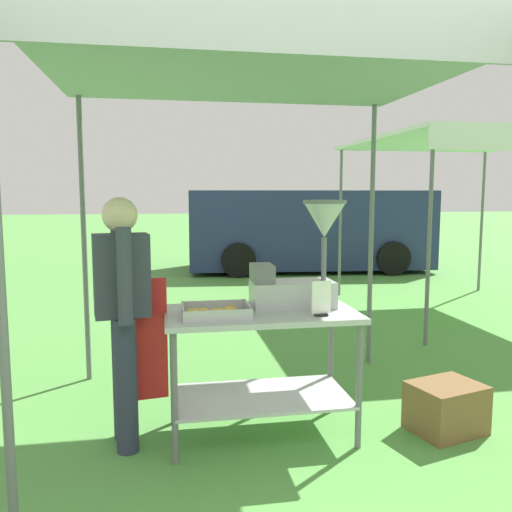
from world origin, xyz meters
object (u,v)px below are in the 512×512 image
at_px(donut_tray, 216,313).
at_px(neighbour_tent, 468,144).
at_px(van_navy, 309,229).
at_px(menu_sign, 321,301).
at_px(stall_canopy, 259,73).
at_px(vendor, 124,309).
at_px(donut_cart, 261,344).
at_px(donut_fryer, 303,264).
at_px(supply_crate, 446,408).

distance_m(donut_tray, neighbour_tent, 5.10).
xyz_separation_m(donut_tray, van_navy, (2.74, 7.62, -0.00)).
relative_size(van_navy, neighbour_tent, 1.68).
bearing_deg(van_navy, menu_sign, -105.07).
xyz_separation_m(stall_canopy, vendor, (-0.89, -0.07, -1.50)).
xyz_separation_m(donut_cart, donut_fryer, (0.30, 0.09, 0.52)).
xyz_separation_m(donut_tray, donut_fryer, (0.62, 0.19, 0.27)).
bearing_deg(supply_crate, donut_fryer, 165.11).
height_order(donut_cart, supply_crate, donut_cart).
bearing_deg(stall_canopy, menu_sign, -39.95).
bearing_deg(menu_sign, stall_canopy, 140.05).
bearing_deg(vendor, van_navy, 66.15).
bearing_deg(donut_cart, stall_canopy, 90.00).
xyz_separation_m(van_navy, neighbour_tent, (0.94, -4.37, 1.40)).
distance_m(van_navy, neighbour_tent, 4.69).
relative_size(supply_crate, van_navy, 0.11).
xyz_separation_m(menu_sign, vendor, (-1.24, 0.22, -0.05)).
height_order(stall_canopy, donut_cart, stall_canopy).
relative_size(donut_cart, van_navy, 0.25).
relative_size(stall_canopy, van_navy, 0.55).
relative_size(donut_tray, donut_fryer, 0.59).
xyz_separation_m(donut_fryer, menu_sign, (0.05, -0.29, -0.20)).
bearing_deg(van_navy, stall_canopy, -108.12).
distance_m(vendor, supply_crate, 2.28).
relative_size(donut_cart, supply_crate, 2.31).
bearing_deg(supply_crate, vendor, 175.06).
bearing_deg(neighbour_tent, donut_tray, -138.57).
bearing_deg(van_navy, donut_cart, -107.90).
relative_size(donut_tray, vendor, 0.27).
xyz_separation_m(donut_cart, van_navy, (2.43, 7.53, 0.25)).
height_order(stall_canopy, supply_crate, stall_canopy).
bearing_deg(van_navy, neighbour_tent, -77.89).
bearing_deg(menu_sign, vendor, 169.96).
bearing_deg(donut_tray, donut_cart, 16.94).
height_order(stall_canopy, vendor, stall_canopy).
distance_m(donut_cart, supply_crate, 1.36).
height_order(stall_canopy, neighbour_tent, stall_canopy).
relative_size(donut_cart, vendor, 0.78).
bearing_deg(vendor, donut_tray, -11.60).
xyz_separation_m(stall_canopy, supply_crate, (1.26, -0.26, -2.23)).
bearing_deg(donut_tray, donut_fryer, 16.92).
bearing_deg(donut_cart, supply_crate, -7.35).
xyz_separation_m(vendor, van_navy, (3.32, 7.50, -0.03)).
height_order(donut_cart, van_navy, van_navy).
bearing_deg(neighbour_tent, menu_sign, -132.02).
xyz_separation_m(vendor, neighbour_tent, (4.25, 3.13, 1.38)).
bearing_deg(stall_canopy, donut_cart, -90.00).
height_order(donut_fryer, menu_sign, donut_fryer).
relative_size(donut_cart, donut_fryer, 1.73).
relative_size(stall_canopy, donut_fryer, 3.84).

